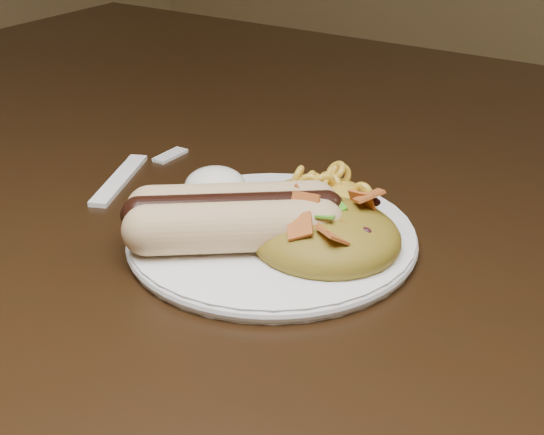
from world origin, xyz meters
The scene contains 7 objects.
table centered at (0.00, 0.00, 0.66)m, with size 1.60×0.90×0.75m.
plate centered at (-0.10, -0.12, 0.76)m, with size 0.20×0.20×0.01m, color white.
hotdog centered at (-0.11, -0.15, 0.78)m, with size 0.12×0.13×0.03m.
mac_and_cheese centered at (-0.09, -0.07, 0.78)m, with size 0.08×0.08×0.03m, color yellow.
sour_cream centered at (-0.17, -0.10, 0.77)m, with size 0.05×0.05×0.03m, color white.
taco_salad centered at (-0.06, -0.12, 0.78)m, with size 0.10×0.10×0.05m.
fork centered at (-0.26, -0.10, 0.75)m, with size 0.02×0.16×0.00m, color white.
Camera 1 is at (0.16, -0.52, 1.01)m, focal length 50.00 mm.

